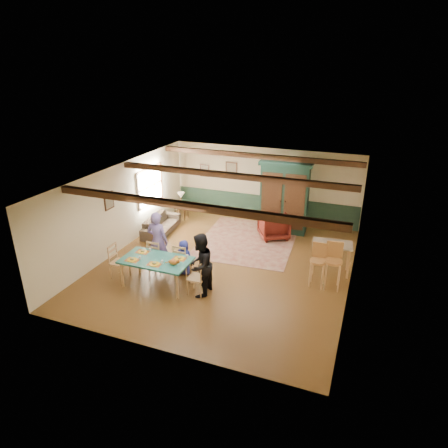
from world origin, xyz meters
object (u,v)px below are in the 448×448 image
(person_woman, at_px, (200,265))
(table_lamp, at_px, (181,199))
(armoire, at_px, (284,197))
(bar_stool_left, at_px, (318,266))
(counter_table, at_px, (331,258))
(bar_stool_right, at_px, (333,267))
(dining_chair_end_left, at_px, (119,262))
(person_man, at_px, (158,241))
(cat, at_px, (173,262))
(person_child, at_px, (184,257))
(end_table, at_px, (182,212))
(sofa, at_px, (161,224))
(dining_table, at_px, (157,272))
(armchair, at_px, (274,226))
(dining_chair_end_right, at_px, (197,277))
(dining_chair_far_right, at_px, (183,260))
(dining_chair_far_left, at_px, (157,255))

(person_woman, relative_size, table_lamp, 3.38)
(armoire, bearing_deg, bar_stool_left, -66.41)
(counter_table, height_order, bar_stool_right, bar_stool_right)
(dining_chair_end_left, bearing_deg, person_man, -43.15)
(cat, bearing_deg, bar_stool_left, 24.63)
(person_child, relative_size, end_table, 1.89)
(person_woman, height_order, sofa, person_woman)
(dining_table, bearing_deg, bar_stool_right, 19.13)
(armchair, distance_m, table_lamp, 3.74)
(person_child, relative_size, table_lamp, 2.06)
(armoire, height_order, armchair, armoire)
(person_man, height_order, bar_stool_right, person_man)
(dining_chair_end_left, relative_size, dining_chair_end_right, 1.00)
(armchair, distance_m, end_table, 3.73)
(dining_chair_far_right, xyz_separation_m, bar_stool_left, (3.57, 0.75, 0.11))
(dining_chair_far_right, bearing_deg, bar_stool_left, -168.36)
(dining_chair_end_right, relative_size, armchair, 1.02)
(dining_chair_far_left, height_order, person_woman, person_woman)
(bar_stool_left, bearing_deg, dining_table, -159.95)
(counter_table, bearing_deg, table_lamp, 159.15)
(cat, bearing_deg, person_woman, 8.13)
(dining_chair_far_right, height_order, person_man, person_man)
(sofa, relative_size, table_lamp, 3.89)
(person_man, bearing_deg, person_woman, 154.13)
(sofa, height_order, bar_stool_right, bar_stool_right)
(cat, distance_m, bar_stool_left, 3.77)
(sofa, bearing_deg, person_man, -158.08)
(dining_chair_end_left, relative_size, person_man, 0.55)
(person_man, relative_size, counter_table, 1.61)
(dining_table, height_order, armoire, armoire)
(armoire, distance_m, counter_table, 3.23)
(dining_chair_end_right, relative_size, sofa, 0.50)
(dining_chair_end_right, height_order, bar_stool_left, bar_stool_left)
(dining_chair_end_left, bearing_deg, counter_table, -66.31)
(armchair, bearing_deg, cat, 38.96)
(counter_table, bearing_deg, dining_chair_far_left, -160.37)
(table_lamp, height_order, bar_stool_right, bar_stool_right)
(armoire, xyz_separation_m, table_lamp, (-3.86, -0.23, -0.46))
(sofa, bearing_deg, counter_table, -103.85)
(counter_table, distance_m, bar_stool_right, 0.90)
(dining_chair_end_right, distance_m, person_man, 1.81)
(dining_chair_end_left, bearing_deg, end_table, 5.07)
(dining_chair_end_left, distance_m, dining_chair_end_right, 2.33)
(dining_chair_end_left, relative_size, person_woman, 0.58)
(cat, distance_m, end_table, 5.19)
(bar_stool_left, height_order, bar_stool_right, bar_stool_right)
(person_man, relative_size, cat, 4.79)
(counter_table, bearing_deg, armoire, 128.52)
(dining_chair_far_right, xyz_separation_m, armchair, (1.71, 3.41, -0.05))
(dining_table, distance_m, cat, 0.74)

